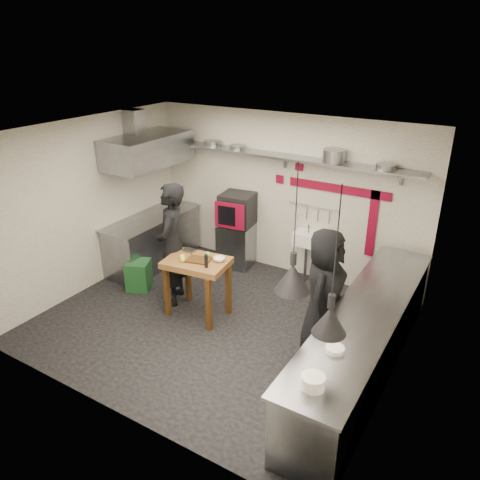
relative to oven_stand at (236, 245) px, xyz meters
The scene contains 47 objects.
floor 2.00m from the oven_stand, 66.06° to the right, with size 5.00×5.00×0.00m, color black.
ceiling 3.10m from the oven_stand, 66.06° to the right, with size 5.00×5.00×0.00m, color beige.
wall_back 1.31m from the oven_stand, 21.52° to the left, with size 5.00×0.04×2.80m, color silver.
wall_front 4.09m from the oven_stand, 78.46° to the right, with size 5.00×0.04×2.80m, color silver.
wall_left 2.67m from the oven_stand, 133.68° to the right, with size 0.04×4.20×2.80m, color silver.
wall_right 3.88m from the oven_stand, 28.49° to the right, with size 0.04×4.20×2.80m, color silver.
red_band_horiz 2.18m from the oven_stand, ahead, with size 1.70×0.02×0.14m, color maroon.
red_band_vert 2.49m from the oven_stand, ahead, with size 0.14×0.02×1.10m, color maroon.
red_tile_a 1.89m from the oven_stand, 15.68° to the left, with size 0.14×0.02×0.14m, color maroon.
red_tile_b 1.48m from the oven_stand, 22.90° to the left, with size 0.14×0.02×0.14m, color maroon.
back_shelf 1.90m from the oven_stand, ahead, with size 4.60×0.34×0.04m, color slate.
shelf_bracket_left 1.98m from the oven_stand, 165.66° to the left, with size 0.04×0.06×0.24m, color slate.
shelf_bracket_mid 1.83m from the oven_stand, 19.62° to the left, with size 0.04×0.06×0.24m, color slate.
shelf_bracket_right 3.16m from the oven_stand, ahead, with size 0.04×0.06×0.24m, color slate.
pan_far_left 1.88m from the oven_stand, 167.07° to the left, with size 0.30×0.30×0.09m, color slate.
pan_mid_left 1.78m from the oven_stand, 114.55° to the left, with size 0.26×0.26×0.07m, color slate.
stock_pot 2.50m from the oven_stand, ahead, with size 0.34×0.34×0.20m, color slate.
pan_right 3.06m from the oven_stand, ahead, with size 0.28×0.28×0.08m, color slate.
oven_stand is the anchor object (origin of this frame).
combi_oven 0.69m from the oven_stand, 58.32° to the left, with size 0.56×0.53×0.58m, color black.
oven_door 0.77m from the oven_stand, 78.98° to the right, with size 0.55×0.03×0.46m, color maroon.
oven_glass 0.77m from the oven_stand, 86.36° to the right, with size 0.32×0.01×0.34m, color black.
hand_sink 1.40m from the oven_stand, ahead, with size 0.46×0.34×0.22m, color white.
sink_tap 1.46m from the oven_stand, ahead, with size 0.03×0.03×0.14m, color slate.
sink_drain 1.35m from the oven_stand, ahead, with size 0.06×0.06×0.66m, color slate.
utensil_rail 1.65m from the oven_stand, 11.48° to the left, with size 0.02×0.02×0.90m, color slate.
counter_right 3.44m from the oven_stand, 31.26° to the right, with size 0.70×3.80×0.90m, color slate.
counter_right_top 3.48m from the oven_stand, 31.26° to the right, with size 0.76×3.90×0.03m, color slate.
plate_stack 4.50m from the oven_stand, 49.22° to the right, with size 0.23×0.23×0.13m, color white.
small_bowl_right 4.03m from the oven_stand, 43.57° to the right, with size 0.20×0.20×0.05m, color white.
counter_left 1.54m from the oven_stand, 151.48° to the right, with size 0.70×1.90×0.90m, color slate.
counter_left_top 1.63m from the oven_stand, 151.48° to the right, with size 0.76×2.00×0.03m, color slate.
extractor_hood 2.30m from the oven_stand, 150.57° to the right, with size 0.78×1.60×0.50m, color slate.
hood_duct 2.75m from the oven_stand, 154.66° to the right, with size 0.28×0.28×0.50m, color slate.
green_bin 1.86m from the oven_stand, 120.16° to the right, with size 0.37×0.37×0.50m, color #1B5025.
prep_table 1.78m from the oven_stand, 77.43° to the right, with size 0.92×0.64×0.92m, color brown, non-canonical shape.
cutting_board 1.87m from the oven_stand, 76.23° to the right, with size 0.34×0.24×0.03m, color #462A10.
pepper_mill 2.06m from the oven_stand, 70.83° to the right, with size 0.05×0.05×0.20m, color black.
lemon_a 1.92m from the oven_stand, 83.93° to the right, with size 0.08×0.08×0.08m, color yellow.
lemon_b 1.99m from the oven_stand, 82.32° to the right, with size 0.08×0.08×0.08m, color yellow.
veg_ball 1.75m from the oven_stand, 73.10° to the right, with size 0.09×0.09×0.09m, color #629641.
steel_tray 1.64m from the oven_stand, 85.70° to the right, with size 0.19×0.13×0.03m, color slate.
bowl 1.82m from the oven_stand, 66.64° to the right, with size 0.18×0.18×0.06m, color white.
heat_lamp_near 3.79m from the oven_stand, 47.98° to the right, with size 0.39×0.39×1.45m, color black, non-canonical shape.
heat_lamp_far 4.50m from the oven_stand, 46.13° to the right, with size 0.34×0.34×1.48m, color black, non-canonical shape.
chef_left 1.71m from the oven_stand, 96.49° to the right, with size 0.71×0.47×1.96m, color black.
chef_right 2.83m from the oven_stand, 34.31° to the right, with size 0.85×0.56×1.75m, color black.
Camera 1 is at (3.32, -4.87, 3.93)m, focal length 35.00 mm.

